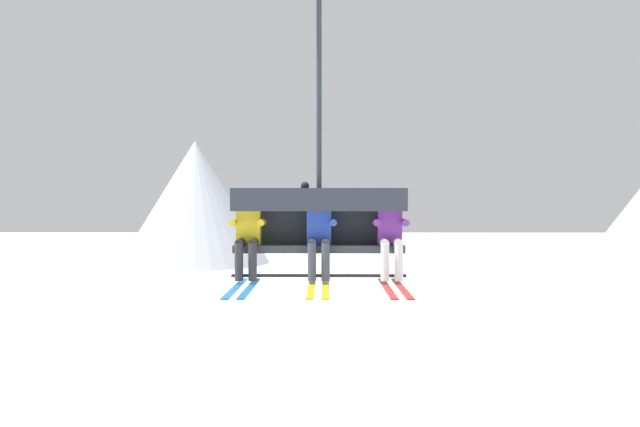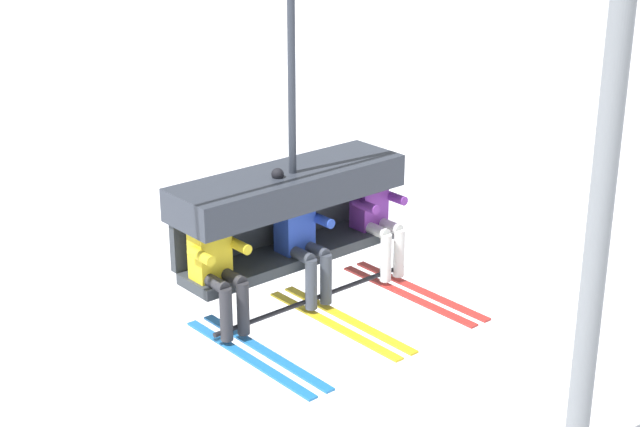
{
  "view_description": "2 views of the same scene",
  "coord_description": "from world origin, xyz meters",
  "px_view_note": "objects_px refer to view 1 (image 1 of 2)",
  "views": [
    {
      "loc": [
        1.57,
        -9.11,
        6.27
      ],
      "look_at": [
        1.5,
        -0.88,
        6.05
      ],
      "focal_mm": 35.0,
      "sensor_mm": 36.0,
      "label": 1
    },
    {
      "loc": [
        -3.75,
        -7.33,
        9.14
      ],
      "look_at": [
        1.66,
        -0.97,
        6.0
      ],
      "focal_mm": 55.0,
      "sensor_mm": 36.0,
      "label": 2
    }
  ],
  "objects_px": {
    "chairlift_chair": "(319,208)",
    "skier_purple": "(390,233)",
    "skier_blue": "(319,231)",
    "skier_yellow": "(248,233)"
  },
  "relations": [
    {
      "from": "chairlift_chair",
      "to": "skier_purple",
      "type": "distance_m",
      "value": 1.01
    },
    {
      "from": "chairlift_chair",
      "to": "skier_blue",
      "type": "distance_m",
      "value": 0.37
    },
    {
      "from": "chairlift_chair",
      "to": "skier_yellow",
      "type": "xyz_separation_m",
      "value": [
        -0.94,
        -0.22,
        -0.32
      ]
    },
    {
      "from": "skier_yellow",
      "to": "skier_blue",
      "type": "xyz_separation_m",
      "value": [
        0.93,
        0.01,
        0.02
      ]
    },
    {
      "from": "skier_yellow",
      "to": "skier_purple",
      "type": "relative_size",
      "value": 1.0
    },
    {
      "from": "chairlift_chair",
      "to": "skier_yellow",
      "type": "bearing_deg",
      "value": -166.74
    },
    {
      "from": "skier_blue",
      "to": "skier_purple",
      "type": "distance_m",
      "value": 0.94
    },
    {
      "from": "skier_blue",
      "to": "skier_purple",
      "type": "relative_size",
      "value": 1.0
    },
    {
      "from": "skier_yellow",
      "to": "skier_purple",
      "type": "xyz_separation_m",
      "value": [
        1.87,
        0.0,
        0.0
      ]
    },
    {
      "from": "skier_yellow",
      "to": "skier_blue",
      "type": "relative_size",
      "value": 1.0
    }
  ]
}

